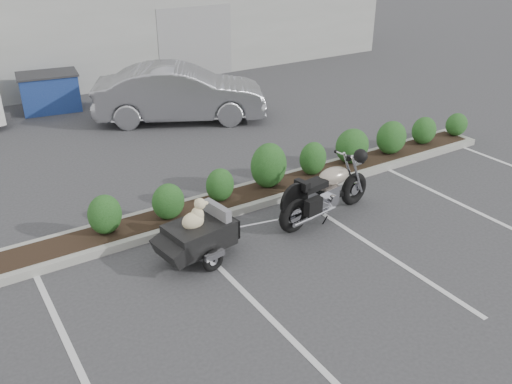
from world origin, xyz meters
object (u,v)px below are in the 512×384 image
sedan (180,93)px  pet_trailer (199,234)px  dumpster (50,92)px  motorcycle (326,192)px

sedan → pet_trailer: bearing=-176.3°
sedan → dumpster: sedan is taller
motorcycle → dumpster: (-2.86, 10.04, 0.03)m
motorcycle → pet_trailer: motorcycle is taller
sedan → dumpster: size_ratio=2.55×
sedan → dumpster: (-3.03, 3.04, -0.22)m
motorcycle → dumpster: bearing=97.5°
sedan → dumpster: bearing=71.6°
motorcycle → pet_trailer: 2.79m
dumpster → sedan: bearing=-36.8°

